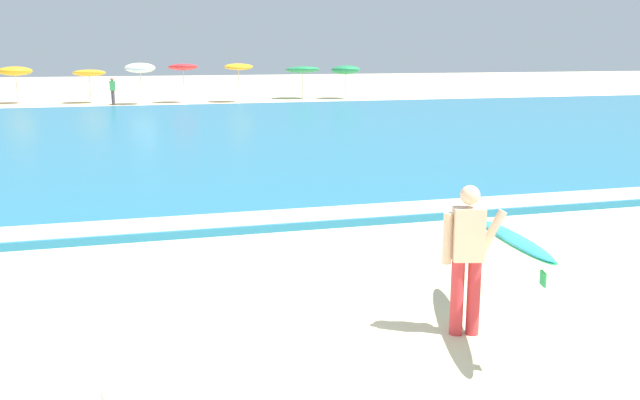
# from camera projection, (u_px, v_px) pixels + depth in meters

# --- Properties ---
(ground_plane) EXTENTS (160.00, 160.00, 0.00)m
(ground_plane) POSITION_uv_depth(u_px,v_px,m) (232.00, 363.00, 7.19)
(ground_plane) COLOR beige
(sea) EXTENTS (120.00, 28.00, 0.14)m
(sea) POSITION_uv_depth(u_px,v_px,m) (152.00, 137.00, 25.03)
(sea) COLOR teal
(sea) RESTS_ON ground
(surf_foam) EXTENTS (120.00, 1.04, 0.01)m
(surf_foam) POSITION_uv_depth(u_px,v_px,m) (184.00, 222.00, 12.42)
(surf_foam) COLOR white
(surf_foam) RESTS_ON sea
(surfer_with_board) EXTENTS (1.24, 2.69, 1.73)m
(surfer_with_board) POSITION_uv_depth(u_px,v_px,m) (489.00, 247.00, 7.71)
(surfer_with_board) COLOR red
(surfer_with_board) RESTS_ON ground
(beach_umbrella_2) EXTENTS (1.92, 1.93, 2.20)m
(beach_umbrella_2) POSITION_uv_depth(u_px,v_px,m) (15.00, 71.00, 40.69)
(beach_umbrella_2) COLOR beige
(beach_umbrella_2) RESTS_ON ground
(beach_umbrella_3) EXTENTS (1.89, 1.92, 2.04)m
(beach_umbrella_3) POSITION_uv_depth(u_px,v_px,m) (89.00, 73.00, 41.17)
(beach_umbrella_3) COLOR beige
(beach_umbrella_3) RESTS_ON ground
(beach_umbrella_4) EXTENTS (1.74, 1.76, 2.42)m
(beach_umbrella_4) POSITION_uv_depth(u_px,v_px,m) (140.00, 68.00, 39.98)
(beach_umbrella_4) COLOR beige
(beach_umbrella_4) RESTS_ON ground
(beach_umbrella_5) EXTENTS (1.75, 1.78, 2.38)m
(beach_umbrella_5) POSITION_uv_depth(u_px,v_px,m) (183.00, 67.00, 41.32)
(beach_umbrella_5) COLOR beige
(beach_umbrella_5) RESTS_ON ground
(beach_umbrella_6) EXTENTS (1.73, 1.74, 2.35)m
(beach_umbrella_6) POSITION_uv_depth(u_px,v_px,m) (239.00, 67.00, 41.81)
(beach_umbrella_6) COLOR beige
(beach_umbrella_6) RESTS_ON ground
(beach_umbrella_7) EXTENTS (2.21, 2.24, 2.14)m
(beach_umbrella_7) POSITION_uv_depth(u_px,v_px,m) (303.00, 70.00, 44.85)
(beach_umbrella_7) COLOR beige
(beach_umbrella_7) RESTS_ON ground
(beach_umbrella_8) EXTENTS (1.87, 1.90, 2.19)m
(beach_umbrella_8) POSITION_uv_depth(u_px,v_px,m) (346.00, 70.00, 44.87)
(beach_umbrella_8) COLOR beige
(beach_umbrella_8) RESTS_ON ground
(beachgoer_near_row_left) EXTENTS (0.32, 0.20, 1.58)m
(beachgoer_near_row_left) POSITION_uv_depth(u_px,v_px,m) (113.00, 90.00, 39.84)
(beachgoer_near_row_left) COLOR #383842
(beachgoer_near_row_left) RESTS_ON ground
(beach_ball) EXTENTS (0.26, 0.26, 0.26)m
(beach_ball) POSITION_uv_depth(u_px,v_px,m) (115.00, 396.00, 6.24)
(beach_ball) COLOR white
(beach_ball) RESTS_ON ground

